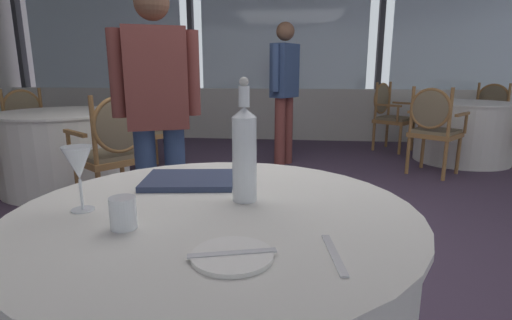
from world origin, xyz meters
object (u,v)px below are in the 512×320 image
object	(u,v)px
wine_glass	(78,164)
dining_chair_1_2	(389,111)
side_plate	(232,255)
water_tumbler	(123,213)
dining_chair_0_1	(114,145)
dining_chair_0_2	(155,124)
diner_person_0	(284,86)
menu_book	(189,180)
dining_chair_1_1	(489,111)
water_bottle	(244,152)
dining_chair_0_3	(28,123)
diner_person_1	(157,107)
dining_chair_1_3	(433,124)

from	to	relation	value
wine_glass	dining_chair_1_2	bearing A→B (deg)	68.55
side_plate	water_tumbler	xyz separation A→B (m)	(-0.30, 0.13, 0.04)
dining_chair_0_1	dining_chair_0_2	size ratio (longest dim) A/B	1.07
water_tumbler	diner_person_0	distance (m)	3.88
dining_chair_1_2	menu_book	bearing A→B (deg)	-71.49
side_plate	dining_chair_1_1	size ratio (longest dim) A/B	0.18
water_bottle	dining_chair_0_3	xyz separation A→B (m)	(-2.97, 3.02, -0.36)
water_bottle	dining_chair_1_2	world-z (taller)	water_bottle
side_plate	dining_chair_0_3	bearing A→B (deg)	131.45
dining_chair_1_2	diner_person_0	xyz separation A→B (m)	(-1.48, -1.09, 0.40)
diner_person_0	wine_glass	bearing A→B (deg)	112.36
dining_chair_0_1	diner_person_0	world-z (taller)	diner_person_0
water_tumbler	dining_chair_0_1	size ratio (longest dim) A/B	0.08
dining_chair_0_3	diner_person_0	xyz separation A→B (m)	(2.94, 0.60, 0.42)
wine_glass	water_tumbler	bearing A→B (deg)	-32.14
water_bottle	diner_person_1	world-z (taller)	diner_person_1
dining_chair_1_3	menu_book	bearing A→B (deg)	-171.87
dining_chair_0_3	dining_chair_0_2	bearing A→B (deg)	44.91
wine_glass	dining_chair_0_3	world-z (taller)	same
water_tumbler	dining_chair_0_2	world-z (taller)	dining_chair_0_2
dining_chair_0_3	dining_chair_1_1	bearing A→B (deg)	54.48
menu_book	dining_chair_1_2	bearing A→B (deg)	62.22
dining_chair_1_1	dining_chair_1_3	world-z (taller)	dining_chair_1_3
dining_chair_1_1	dining_chair_0_3	bearing A→B (deg)	-33.72
dining_chair_1_2	dining_chair_1_3	bearing A→B (deg)	-44.90
dining_chair_0_1	dining_chair_1_3	distance (m)	3.28
side_plate	water_tumbler	size ratio (longest dim) A/B	2.17
wine_glass	dining_chair_0_1	distance (m)	2.11
wine_glass	diner_person_0	world-z (taller)	diner_person_0
water_tumbler	dining_chair_1_3	bearing A→B (deg)	61.75
water_bottle	water_tumbler	xyz separation A→B (m)	(-0.27, -0.25, -0.11)
side_plate	diner_person_1	bearing A→B (deg)	115.28
side_plate	dining_chair_1_1	world-z (taller)	dining_chair_1_1
dining_chair_0_3	dining_chair_1_2	world-z (taller)	dining_chair_1_2
water_bottle	diner_person_0	xyz separation A→B (m)	(-0.03, 3.61, 0.06)
diner_person_0	diner_person_1	world-z (taller)	diner_person_0
water_bottle	menu_book	size ratio (longest dim) A/B	1.19
dining_chair_1_1	diner_person_0	bearing A→B (deg)	-28.10
menu_book	dining_chair_1_3	world-z (taller)	dining_chair_1_3
diner_person_1	dining_chair_1_2	bearing A→B (deg)	-53.95
water_tumbler	water_bottle	bearing A→B (deg)	42.38
menu_book	dining_chair_0_2	size ratio (longest dim) A/B	0.34
water_tumbler	menu_book	distance (m)	0.42
wine_glass	water_tumbler	xyz separation A→B (m)	(0.17, -0.11, -0.09)
side_plate	dining_chair_0_2	bearing A→B (deg)	113.20
wine_glass	menu_book	size ratio (longest dim) A/B	0.60
side_plate	water_bottle	bearing A→B (deg)	94.03
diner_person_0	diner_person_1	size ratio (longest dim) A/B	1.04
dining_chair_0_3	dining_chair_0_1	bearing A→B (deg)	-0.00
wine_glass	dining_chair_0_2	bearing A→B (deg)	107.60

